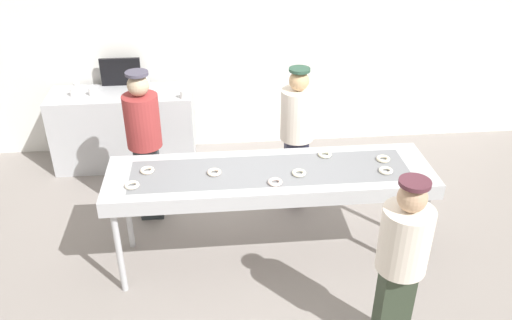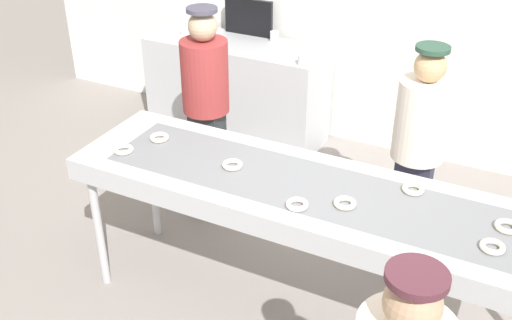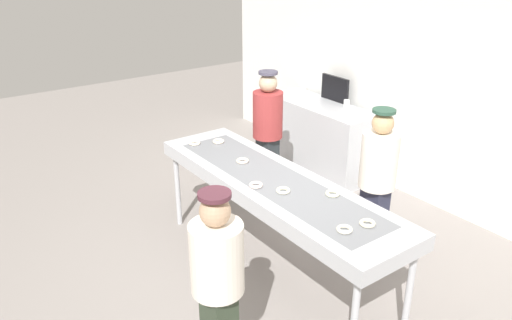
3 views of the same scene
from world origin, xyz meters
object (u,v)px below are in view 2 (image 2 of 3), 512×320
object	(u,v)px
sugar_donut_0	(492,247)
worker_baker	(206,101)
sugar_donut_1	(124,150)
fryer_conveyor	(309,197)
worker_assistant	(418,144)
menu_display	(249,17)
sugar_donut_2	(345,203)
sugar_donut_6	(507,226)
prep_counter	(237,90)
paper_cup_4	(303,60)
paper_cup_0	(274,36)
sugar_donut_7	(297,204)
paper_cup_1	(185,31)
paper_cup_2	(196,25)
sugar_donut_5	(232,165)
sugar_donut_3	(159,137)
sugar_donut_4	(413,189)
paper_cup_3	(205,34)

from	to	relation	value
sugar_donut_0	worker_baker	bearing A→B (deg)	156.63
sugar_donut_0	sugar_donut_1	bearing A→B (deg)	-179.19
fryer_conveyor	worker_assistant	xyz separation A→B (m)	(0.40, 0.95, -0.01)
worker_assistant	menu_display	bearing A→B (deg)	-31.46
fryer_conveyor	sugar_donut_2	bearing A→B (deg)	-20.25
sugar_donut_6	prep_counter	world-z (taller)	sugar_donut_6
fryer_conveyor	paper_cup_4	bearing A→B (deg)	114.21
sugar_donut_0	paper_cup_0	distance (m)	3.27
sugar_donut_7	paper_cup_0	xyz separation A→B (m)	(-1.29, 2.44, -0.01)
sugar_donut_7	paper_cup_4	xyz separation A→B (m)	(-0.82, 2.01, -0.01)
sugar_donut_0	paper_cup_1	world-z (taller)	paper_cup_1
paper_cup_2	sugar_donut_1	bearing A→B (deg)	-68.64
sugar_donut_1	prep_counter	bearing A→B (deg)	100.11
paper_cup_0	prep_counter	bearing A→B (deg)	-147.32
sugar_donut_6	paper_cup_4	bearing A→B (deg)	137.31
sugar_donut_1	sugar_donut_5	xyz separation A→B (m)	(0.69, 0.14, 0.00)
sugar_donut_0	worker_baker	world-z (taller)	worker_baker
sugar_donut_3	paper_cup_2	xyz separation A→B (m)	(-1.02, 2.10, -0.01)
worker_assistant	paper_cup_1	world-z (taller)	worker_assistant
sugar_donut_1	sugar_donut_4	size ratio (longest dim) A/B	1.00
worker_baker	fryer_conveyor	bearing A→B (deg)	160.21
prep_counter	paper_cup_1	bearing A→B (deg)	-175.95
fryer_conveyor	sugar_donut_6	world-z (taller)	sugar_donut_6
menu_display	worker_assistant	bearing A→B (deg)	-34.25
sugar_donut_1	paper_cup_4	world-z (taller)	paper_cup_4
fryer_conveyor	worker_assistant	size ratio (longest dim) A/B	1.82
sugar_donut_6	worker_assistant	world-z (taller)	worker_assistant
fryer_conveyor	prep_counter	bearing A→B (deg)	127.78
fryer_conveyor	worker_baker	distance (m)	1.44
sugar_donut_2	paper_cup_3	world-z (taller)	paper_cup_3
worker_baker	paper_cup_2	bearing A→B (deg)	-40.61
sugar_donut_3	sugar_donut_6	bearing A→B (deg)	0.07
sugar_donut_0	sugar_donut_2	distance (m)	0.77
worker_baker	prep_counter	xyz separation A→B (m)	(-0.40, 1.21, -0.47)
sugar_donut_6	paper_cup_2	size ratio (longest dim) A/B	1.31
sugar_donut_3	paper_cup_2	distance (m)	2.33
paper_cup_2	paper_cup_4	distance (m)	1.34
sugar_donut_1	paper_cup_4	size ratio (longest dim) A/B	1.31
sugar_donut_1	sugar_donut_6	size ratio (longest dim) A/B	1.00
worker_baker	sugar_donut_5	bearing A→B (deg)	144.60
fryer_conveyor	sugar_donut_1	xyz separation A→B (m)	(-1.19, -0.15, 0.09)
sugar_donut_0	paper_cup_3	size ratio (longest dim) A/B	1.31
sugar_donut_1	worker_baker	bearing A→B (deg)	89.45
paper_cup_4	sugar_donut_1	bearing A→B (deg)	-101.01
sugar_donut_4	prep_counter	xyz separation A→B (m)	(-2.11, 1.82, -0.53)
sugar_donut_0	sugar_donut_7	bearing A→B (deg)	-174.52
fryer_conveyor	sugar_donut_2	world-z (taller)	sugar_donut_2
sugar_donut_0	prep_counter	size ratio (longest dim) A/B	0.07
sugar_donut_3	sugar_donut_4	distance (m)	1.62
sugar_donut_2	fryer_conveyor	bearing A→B (deg)	159.75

